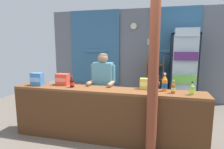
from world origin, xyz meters
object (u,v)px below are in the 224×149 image
snack_box_crackers (63,79)px  timber_post (153,79)px  stall_counter (104,111)px  bottle_shelf_rack (155,80)px  soda_bottle_orange_soda (165,84)px  snack_box_biscuit (37,79)px  soda_bottle_cola (72,82)px  shopkeeper (103,83)px  soda_bottle_lime_soda (192,89)px  snack_box_instant_noodle (146,84)px  plastic_lawn_chair (97,87)px  drink_fridge (183,66)px  soda_bottle_iced_tea (173,88)px

snack_box_crackers → timber_post: bearing=-14.8°
stall_counter → bottle_shelf_rack: bottle_shelf_rack is taller
stall_counter → soda_bottle_orange_soda: bearing=10.8°
snack_box_biscuit → bottle_shelf_rack: bearing=49.2°
stall_counter → bottle_shelf_rack: 2.53m
bottle_shelf_rack → soda_bottle_cola: bottle_shelf_rack is taller
shopkeeper → soda_bottle_lime_soda: bearing=-16.3°
bottle_shelf_rack → soda_bottle_orange_soda: size_ratio=4.40×
soda_bottle_cola → snack_box_crackers: 0.28m
shopkeeper → snack_box_instant_noodle: (0.83, -0.24, 0.07)m
bottle_shelf_rack → soda_bottle_orange_soda: bearing=-84.7°
plastic_lawn_chair → soda_bottle_orange_soda: (1.74, -1.78, 0.54)m
stall_counter → plastic_lawn_chair: size_ratio=3.79×
snack_box_biscuit → shopkeeper: bearing=21.6°
bottle_shelf_rack → soda_bottle_cola: size_ratio=6.40×
timber_post → plastic_lawn_chair: (-1.57, 2.19, -0.69)m
shopkeeper → soda_bottle_cola: 0.61m
drink_fridge → soda_bottle_lime_soda: 2.16m
soda_bottle_lime_soda → snack_box_instant_noodle: bearing=163.5°
timber_post → soda_bottle_orange_soda: 0.47m
shopkeeper → soda_bottle_iced_tea: shopkeeper is taller
bottle_shelf_rack → soda_bottle_iced_tea: bearing=-81.9°
drink_fridge → snack_box_instant_noodle: drink_fridge is taller
timber_post → snack_box_biscuit: 2.10m
soda_bottle_cola → snack_box_instant_noodle: (1.26, 0.18, 0.00)m
soda_bottle_orange_soda → snack_box_crackers: 1.81m
snack_box_crackers → soda_bottle_iced_tea: bearing=-3.7°
drink_fridge → soda_bottle_cola: drink_fridge is taller
drink_fridge → snack_box_crackers: (-2.32, -2.00, -0.10)m
soda_bottle_iced_tea → soda_bottle_cola: size_ratio=1.02×
plastic_lawn_chair → soda_bottle_cola: (0.18, -1.89, 0.50)m
stall_counter → drink_fridge: bearing=56.3°
soda_bottle_orange_soda → soda_bottle_cola: 1.56m
stall_counter → timber_post: size_ratio=1.32×
shopkeeper → soda_bottle_iced_tea: size_ratio=7.21×
snack_box_biscuit → soda_bottle_lime_soda: bearing=-0.0°
stall_counter → plastic_lawn_chair: stall_counter is taller
soda_bottle_orange_soda → soda_bottle_cola: bearing=-176.0°
drink_fridge → snack_box_biscuit: drink_fridge is taller
snack_box_instant_noodle → snack_box_crackers: size_ratio=0.88×
soda_bottle_iced_tea → snack_box_crackers: 1.94m
stall_counter → snack_box_instant_noodle: (0.67, 0.26, 0.45)m
bottle_shelf_rack → shopkeeper: bearing=-115.6°
soda_bottle_lime_soda → plastic_lawn_chair: bearing=138.1°
timber_post → snack_box_instant_noodle: size_ratio=12.34×
soda_bottle_cola → soda_bottle_lime_soda: size_ratio=1.01×
timber_post → shopkeeper: (-0.96, 0.73, -0.25)m
snack_box_biscuit → snack_box_instant_noodle: 1.95m
soda_bottle_orange_soda → drink_fridge: bearing=76.0°
soda_bottle_cola → snack_box_biscuit: size_ratio=0.88×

